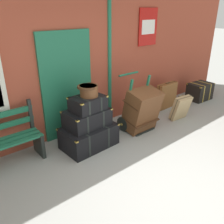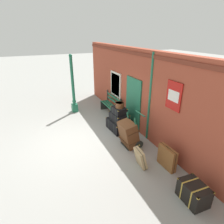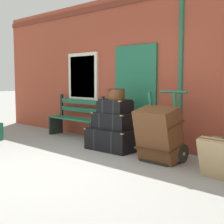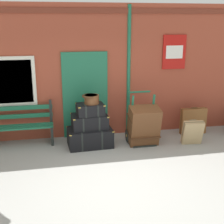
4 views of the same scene
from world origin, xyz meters
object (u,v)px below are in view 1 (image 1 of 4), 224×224
steamer_trunk_top (88,103)px  porters_trolley (135,116)px  steamer_trunk_base (89,136)px  suitcase_oxblood (181,108)px  steamer_trunk_middle (87,118)px  round_hatbox (89,90)px  large_brown_trunk (142,110)px  suitcase_umber (167,96)px  corner_trunk (200,91)px

steamer_trunk_top → porters_trolley: size_ratio=0.54×
steamer_trunk_base → steamer_trunk_top: 0.66m
steamer_trunk_base → suitcase_oxblood: size_ratio=1.72×
steamer_trunk_middle → round_hatbox: 0.54m
steamer_trunk_middle → porters_trolley: bearing=-2.7°
steamer_trunk_middle → large_brown_trunk: 1.25m
steamer_trunk_base → round_hatbox: round_hatbox is taller
suitcase_oxblood → large_brown_trunk: bearing=169.5°
porters_trolley → suitcase_umber: bearing=12.0°
suitcase_oxblood → steamer_trunk_top: bearing=169.8°
steamer_trunk_top → round_hatbox: bearing=11.3°
steamer_trunk_top → suitcase_oxblood: 2.44m
steamer_trunk_middle → suitcase_oxblood: steamer_trunk_middle is taller
steamer_trunk_middle → large_brown_trunk: (1.23, -0.23, -0.10)m
steamer_trunk_base → corner_trunk: 3.96m
steamer_trunk_middle → round_hatbox: (0.05, -0.01, 0.54)m
porters_trolley → steamer_trunk_base: bearing=179.3°
steamer_trunk_top → suitcase_umber: bearing=5.8°
steamer_trunk_base → steamer_trunk_middle: 0.37m
steamer_trunk_middle → porters_trolley: 1.27m
steamer_trunk_middle → corner_trunk: 3.97m
steamer_trunk_base → corner_trunk: bearing=1.1°
steamer_trunk_middle → steamer_trunk_top: bearing=-47.0°
steamer_trunk_base → steamer_trunk_middle: bearing=83.8°
steamer_trunk_top → suitcase_umber: steamer_trunk_top is taller
steamer_trunk_middle → large_brown_trunk: bearing=-10.7°
steamer_trunk_middle → suitcase_umber: 2.72m
round_hatbox → large_brown_trunk: bearing=-10.5°
steamer_trunk_top → suitcase_umber: (2.68, 0.27, -0.54)m
steamer_trunk_base → round_hatbox: size_ratio=2.77×
suitcase_umber → suitcase_oxblood: bearing=-116.5°
steamer_trunk_base → round_hatbox: 0.91m
steamer_trunk_middle → corner_trunk: steamer_trunk_middle is taller
steamer_trunk_base → steamer_trunk_top: size_ratio=1.62×
suitcase_oxblood → suitcase_umber: 0.78m
porters_trolley → large_brown_trunk: porters_trolley is taller
steamer_trunk_middle → round_hatbox: round_hatbox is taller
steamer_trunk_base → corner_trunk: corner_trunk is taller
steamer_trunk_base → suitcase_oxblood: 2.39m
steamer_trunk_top → corner_trunk: size_ratio=0.90×
round_hatbox → large_brown_trunk: round_hatbox is taller
round_hatbox → large_brown_trunk: (1.18, -0.22, -0.64)m
round_hatbox → suitcase_umber: (2.65, 0.27, -0.78)m
suitcase_oxblood → corner_trunk: suitcase_oxblood is taller
steamer_trunk_middle → suitcase_oxblood: size_ratio=1.38×
suitcase_oxblood → suitcase_umber: (0.35, 0.69, 0.04)m
suitcase_umber → porters_trolley: bearing=-168.0°
round_hatbox → steamer_trunk_middle: bearing=164.2°
steamer_trunk_top → large_brown_trunk: size_ratio=0.67×
steamer_trunk_base → corner_trunk: size_ratio=1.45×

